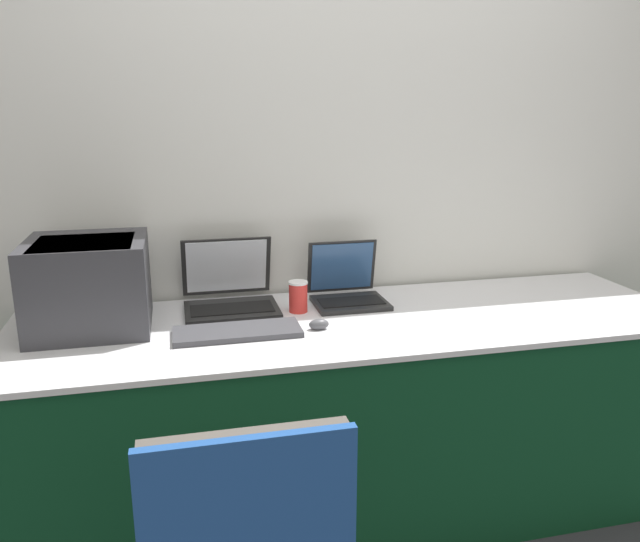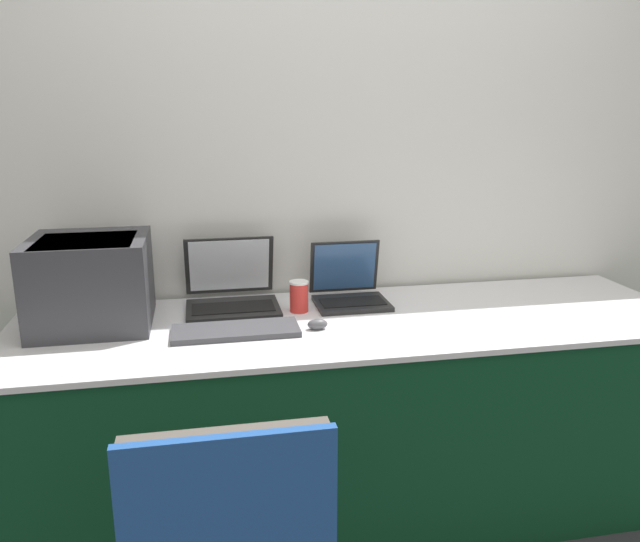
# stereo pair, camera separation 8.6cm
# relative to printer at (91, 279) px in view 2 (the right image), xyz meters

# --- Properties ---
(wall_back) EXTENTS (8.00, 0.05, 2.60)m
(wall_back) POSITION_rel_printer_xyz_m (0.94, 0.31, 0.35)
(wall_back) COLOR silver
(wall_back) RESTS_ON ground_plane
(table) EXTENTS (2.51, 0.76, 0.78)m
(table) POSITION_rel_printer_xyz_m (0.94, -0.12, -0.56)
(table) COLOR #0C381E
(table) RESTS_ON ground_plane
(printer) EXTENTS (0.40, 0.39, 0.32)m
(printer) POSITION_rel_printer_xyz_m (0.00, 0.00, 0.00)
(printer) COLOR #333338
(printer) RESTS_ON table
(laptop_left) EXTENTS (0.35, 0.34, 0.26)m
(laptop_left) POSITION_rel_printer_xyz_m (0.50, 0.12, -0.11)
(laptop_left) COLOR black
(laptop_left) RESTS_ON table
(laptop_right) EXTENTS (0.28, 0.27, 0.23)m
(laptop_right) POSITION_rel_printer_xyz_m (0.96, 0.09, -0.12)
(laptop_right) COLOR black
(laptop_right) RESTS_ON table
(external_keyboard) EXTENTS (0.44, 0.17, 0.02)m
(external_keyboard) POSITION_rel_printer_xyz_m (0.49, -0.19, -0.16)
(external_keyboard) COLOR #3D3D42
(external_keyboard) RESTS_ON table
(coffee_cup) EXTENTS (0.07, 0.07, 0.12)m
(coffee_cup) POSITION_rel_printer_xyz_m (0.74, 0.01, -0.11)
(coffee_cup) COLOR red
(coffee_cup) RESTS_ON table
(mouse) EXTENTS (0.07, 0.04, 0.04)m
(mouse) POSITION_rel_printer_xyz_m (0.78, -0.20, -0.15)
(mouse) COLOR #4C4C51
(mouse) RESTS_ON table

